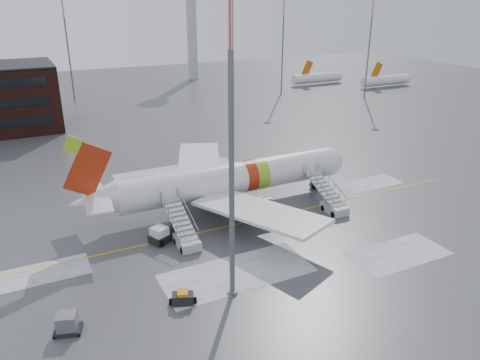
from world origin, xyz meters
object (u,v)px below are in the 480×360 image
airstair_fwd (331,202)px  baggage_tractor (183,298)px  pushback_tug (162,235)px  uld_container (67,324)px  light_mast_near (231,146)px  airliner (225,180)px  airstair_aft (184,235)px

airstair_fwd → baggage_tractor: size_ratio=3.17×
pushback_tug → uld_container: 15.14m
pushback_tug → baggage_tractor: size_ratio=1.40×
light_mast_near → airliner: bearing=67.1°
pushback_tug → light_mast_near: 17.31m
airliner → airstair_fwd: airliner is taller
airstair_aft → baggage_tractor: bearing=-110.8°
airstair_aft → uld_container: size_ratio=3.30×
pushback_tug → airstair_aft: bearing=-39.4°
airliner → baggage_tractor: airliner is taller
pushback_tug → uld_container: (-10.80, -10.61, 0.00)m
airliner → airstair_aft: bearing=-139.7°
airstair_fwd → pushback_tug: bearing=175.6°
airstair_fwd → uld_container: airstair_fwd is taller
pushback_tug → uld_container: pushback_tug is taller
airliner → airstair_aft: airliner is taller
airstair_aft → pushback_tug: (-1.90, 1.56, -0.31)m
airstair_fwd → airstair_aft: size_ratio=1.00×
baggage_tractor → light_mast_near: 13.53m
baggage_tractor → airstair_fwd: bearing=23.3°
baggage_tractor → airstair_aft: bearing=69.2°
uld_container → baggage_tractor: uld_container is taller
airliner → light_mast_near: light_mast_near is taller
airstair_aft → uld_container: bearing=-144.5°
uld_container → airstair_fwd: bearing=16.2°
baggage_tractor → light_mast_near: size_ratio=0.09×
airstair_fwd → light_mast_near: bearing=-150.5°
airstair_fwd → baggage_tractor: bearing=-156.7°
airstair_aft → airstair_fwd: bearing=0.0°
airliner → baggage_tractor: size_ratio=14.42×
uld_container → baggage_tractor: bearing=-3.1°
airstair_aft → baggage_tractor: airstair_aft is taller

